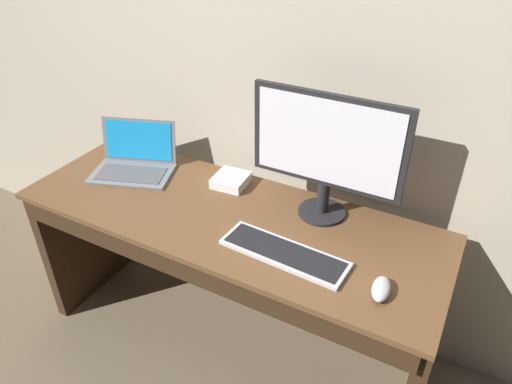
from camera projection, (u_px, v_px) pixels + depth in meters
ground_plane at (232, 338)px, 2.23m from camera, size 14.00×14.00×0.00m
desk at (227, 261)px, 1.95m from camera, size 1.69×0.60×0.73m
laptop_space_gray at (134, 162)px, 2.09m from camera, size 0.41×0.36×0.21m
external_monitor at (327, 150)px, 1.68m from camera, size 0.57×0.18×0.49m
wired_keyboard at (284, 253)px, 1.63m from camera, size 0.46×0.16×0.02m
computer_mouse at (381, 289)px, 1.47m from camera, size 0.07×0.12×0.04m
external_drive_box at (231, 180)px, 2.00m from camera, size 0.15×0.15×0.04m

